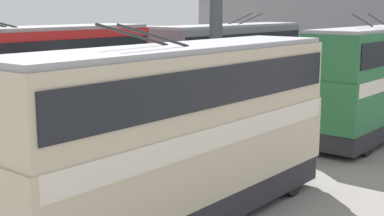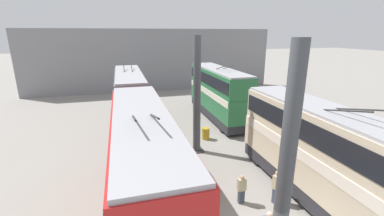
# 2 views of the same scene
# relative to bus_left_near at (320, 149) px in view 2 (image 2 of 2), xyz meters

# --- Properties ---
(depot_back_wall) EXTENTS (0.50, 36.00, 8.88)m
(depot_back_wall) POSITION_rel_bus_left_near_xyz_m (28.39, 4.25, 1.66)
(depot_back_wall) COLOR gray
(depot_back_wall) RESTS_ON ground_plane
(support_column_near) EXTENTS (0.95, 0.95, 8.15)m
(support_column_near) POSITION_rel_bus_left_near_xyz_m (-3.08, 4.25, 1.17)
(support_column_near) COLOR #42474C
(support_column_near) RESTS_ON ground_plane
(support_column_far) EXTENTS (0.95, 0.95, 8.15)m
(support_column_far) POSITION_rel_bus_left_near_xyz_m (7.00, 4.25, 1.17)
(support_column_far) COLOR #42474C
(support_column_far) RESTS_ON ground_plane
(bus_left_near) EXTENTS (10.88, 2.54, 5.51)m
(bus_left_near) POSITION_rel_bus_left_near_xyz_m (0.00, 0.00, 0.00)
(bus_left_near) COLOR black
(bus_left_near) RESTS_ON ground_plane
(bus_left_far) EXTENTS (10.91, 2.54, 5.60)m
(bus_left_far) POSITION_rel_bus_left_near_xyz_m (13.79, 0.00, 0.05)
(bus_left_far) COLOR black
(bus_left_far) RESTS_ON ground_plane
(bus_right_mid) EXTENTS (11.27, 2.54, 5.75)m
(bus_right_mid) POSITION_rel_bus_left_near_xyz_m (0.69, 8.50, 0.13)
(bus_right_mid) COLOR black
(bus_right_mid) RESTS_ON ground_plane
(bus_right_far) EXTENTS (11.17, 2.54, 5.53)m
(bus_right_far) POSITION_rel_bus_left_near_xyz_m (14.00, 8.50, 0.01)
(bus_right_far) COLOR black
(bus_right_far) RESTS_ON ground_plane
(person_by_left_row) EXTENTS (0.33, 0.46, 1.79)m
(person_by_left_row) POSITION_rel_bus_left_near_xyz_m (0.23, 2.12, -1.83)
(person_by_left_row) COLOR #384251
(person_by_left_row) RESTS_ON ground_plane
(person_aisle_midway) EXTENTS (0.25, 0.42, 1.55)m
(person_aisle_midway) POSITION_rel_bus_left_near_xyz_m (0.68, 3.79, -1.97)
(person_aisle_midway) COLOR #384251
(person_aisle_midway) RESTS_ON ground_plane
(oil_drum) EXTENTS (0.65, 0.65, 0.94)m
(oil_drum) POSITION_rel_bus_left_near_xyz_m (8.91, 2.92, -2.31)
(oil_drum) COLOR #B28E23
(oil_drum) RESTS_ON ground_plane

